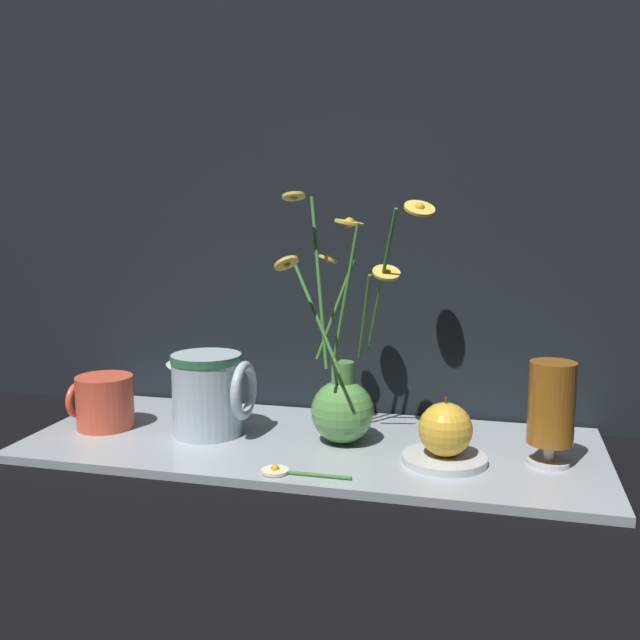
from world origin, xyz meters
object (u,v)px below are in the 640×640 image
yellow_mug (104,402)px  orange_fruit (445,429)px  vase_with_flowers (343,397)px  ceramic_pitcher (209,390)px  tea_glass (551,406)px

yellow_mug → orange_fruit: (0.52, -0.03, 0.01)m
vase_with_flowers → yellow_mug: size_ratio=3.69×
ceramic_pitcher → tea_glass: size_ratio=0.95×
vase_with_flowers → yellow_mug: bearing=-176.6°
vase_with_flowers → yellow_mug: 0.37m
orange_fruit → vase_with_flowers: bearing=161.5°
ceramic_pitcher → yellow_mug: bearing=-176.8°
yellow_mug → ceramic_pitcher: size_ratio=0.73×
ceramic_pitcher → orange_fruit: ceramic_pitcher is taller
vase_with_flowers → orange_fruit: size_ratio=4.48×
ceramic_pitcher → tea_glass: bearing=-1.2°
tea_glass → orange_fruit: (-0.13, -0.03, -0.03)m
ceramic_pitcher → orange_fruit: (0.35, -0.04, -0.02)m
vase_with_flowers → ceramic_pitcher: vase_with_flowers is taller
tea_glass → orange_fruit: 0.14m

